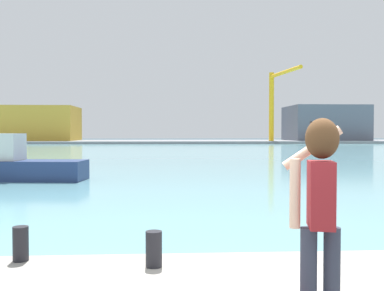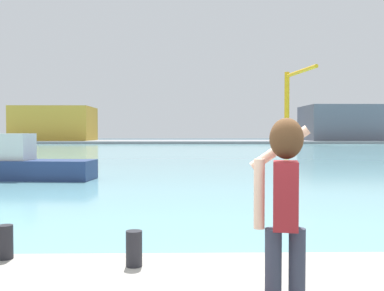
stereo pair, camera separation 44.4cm
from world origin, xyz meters
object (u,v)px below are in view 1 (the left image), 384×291
harbor_bollard (154,249)px  warehouse_right (325,123)px  boat_moored (9,164)px  harbor_bollard_2 (21,244)px  warehouse_left (38,124)px  person_photographer (320,198)px  port_crane (276,96)px

harbor_bollard → warehouse_right: warehouse_right is taller
harbor_bollard → boat_moored: size_ratio=0.06×
harbor_bollard_2 → warehouse_right: 98.05m
boat_moored → warehouse_left: warehouse_left is taller
person_photographer → harbor_bollard_2: (-3.12, 2.02, -0.85)m
warehouse_right → port_crane: port_crane is taller
harbor_bollard_2 → boat_moored: size_ratio=0.06×
harbor_bollard_2 → warehouse_left: (-25.85, 91.89, 3.32)m
boat_moored → warehouse_left: (-20.33, 76.44, 3.39)m
boat_moored → port_crane: bearing=71.9°
harbor_bollard_2 → warehouse_right: bearing=67.9°
harbor_bollard → port_crane: size_ratio=0.03×
warehouse_left → port_crane: 50.69m
person_photographer → warehouse_right: (33.70, 92.83, 2.59)m
boat_moored → port_crane: 72.78m
person_photographer → warehouse_left: warehouse_left is taller
harbor_bollard → warehouse_right: (35.14, 91.15, 3.44)m
warehouse_left → harbor_bollard: bearing=-73.4°
person_photographer → boat_moored: size_ratio=0.26×
harbor_bollard → harbor_bollard_2: bearing=168.4°
warehouse_left → person_photographer: bearing=-72.9°
harbor_bollard_2 → port_crane: (23.51, 81.61, 8.64)m
person_photographer → harbor_bollard_2: person_photographer is taller
person_photographer → boat_moored: 19.51m
person_photographer → warehouse_right: bearing=-7.8°
harbor_bollard → port_crane: (21.82, 81.96, 8.65)m
person_photographer → warehouse_left: (-28.97, 93.91, 2.47)m
boat_moored → warehouse_right: bearing=66.2°
harbor_bollard → port_crane: bearing=75.1°
harbor_bollard → warehouse_left: warehouse_left is taller
harbor_bollard → warehouse_right: bearing=68.9°
warehouse_left → harbor_bollard_2: bearing=-74.3°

